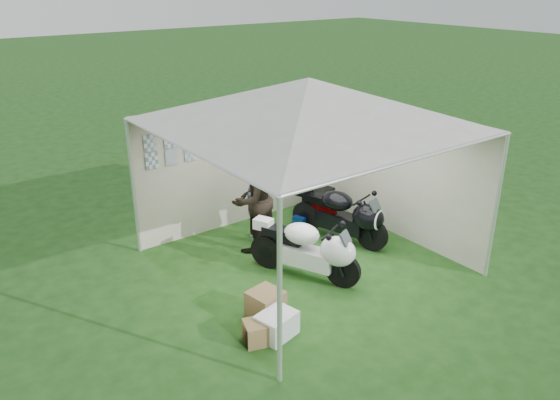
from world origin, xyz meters
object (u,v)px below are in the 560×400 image
at_px(person_blue_jacket, 257,198).
at_px(crate_3, 262,331).
at_px(crate_1, 266,304).
at_px(crate_2, 273,310).
at_px(canopy_tent, 307,107).
at_px(motorcycle_white, 310,248).
at_px(crate_0, 277,325).
at_px(equipment_box, 318,202).
at_px(person_dark_jacket, 252,199).
at_px(motorcycle_black, 344,214).
at_px(paddock_stand, 303,222).

xyz_separation_m(person_blue_jacket, crate_3, (-1.60, -2.42, -0.66)).
relative_size(crate_1, crate_2, 1.34).
height_order(canopy_tent, crate_1, canopy_tent).
xyz_separation_m(canopy_tent, motorcycle_white, (-0.24, -0.44, -2.07)).
distance_m(crate_0, crate_1, 0.47).
bearing_deg(motorcycle_white, canopy_tent, 36.03).
bearing_deg(canopy_tent, equipment_box, 43.03).
xyz_separation_m(crate_0, crate_3, (-0.22, 0.02, -0.02)).
bearing_deg(canopy_tent, person_blue_jacket, 97.49).
distance_m(canopy_tent, person_dark_jacket, 1.93).
distance_m(equipment_box, crate_0, 3.98).
bearing_deg(equipment_box, person_blue_jacket, -172.03).
height_order(motorcycle_black, person_blue_jacket, person_blue_jacket).
bearing_deg(crate_3, crate_2, 38.41).
bearing_deg(crate_1, person_dark_jacket, 61.00).
relative_size(motorcycle_white, motorcycle_black, 0.94).
bearing_deg(crate_1, crate_2, -56.87).
height_order(paddock_stand, crate_2, paddock_stand).
distance_m(motorcycle_white, crate_2, 1.26).
distance_m(motorcycle_white, person_dark_jacket, 1.41).
bearing_deg(crate_0, equipment_box, 41.98).
xyz_separation_m(person_dark_jacket, equipment_box, (1.83, 0.43, -0.65)).
bearing_deg(motorcycle_white, person_dark_jacket, 71.79).
height_order(motorcycle_white, person_dark_jacket, person_dark_jacket).
xyz_separation_m(equipment_box, crate_1, (-2.81, -2.21, -0.08)).
distance_m(paddock_stand, crate_3, 3.43).
xyz_separation_m(canopy_tent, equipment_box, (1.43, 1.34, -2.31)).
bearing_deg(person_blue_jacket, crate_0, -23.59).
height_order(paddock_stand, person_blue_jacket, person_blue_jacket).
xyz_separation_m(motorcycle_white, equipment_box, (1.68, 1.77, -0.24)).
xyz_separation_m(motorcycle_white, person_dark_jacket, (-0.15, 1.34, 0.41)).
distance_m(motorcycle_black, crate_1, 2.65).
xyz_separation_m(motorcycle_white, crate_0, (-1.28, -0.89, -0.34)).
bearing_deg(person_dark_jacket, motorcycle_black, 136.28).
distance_m(motorcycle_white, crate_3, 1.77).
relative_size(motorcycle_white, person_dark_jacket, 0.94).
xyz_separation_m(crate_0, crate_2, (0.20, 0.36, -0.05)).
bearing_deg(canopy_tent, crate_3, -143.24).
height_order(crate_0, crate_3, crate_0).
relative_size(motorcycle_white, crate_3, 3.92).
height_order(equipment_box, crate_2, equipment_box).
bearing_deg(crate_1, person_blue_jacket, 58.14).
xyz_separation_m(person_blue_jacket, crate_1, (-1.24, -1.99, -0.62)).
relative_size(motorcycle_black, crate_2, 5.83).
distance_m(paddock_stand, crate_1, 2.87).
distance_m(equipment_box, crate_1, 3.58).
distance_m(person_blue_jacket, equipment_box, 1.68).
xyz_separation_m(motorcycle_white, crate_3, (-1.50, -0.87, -0.36)).
relative_size(canopy_tent, person_dark_jacket, 3.09).
relative_size(equipment_box, crate_2, 1.68).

